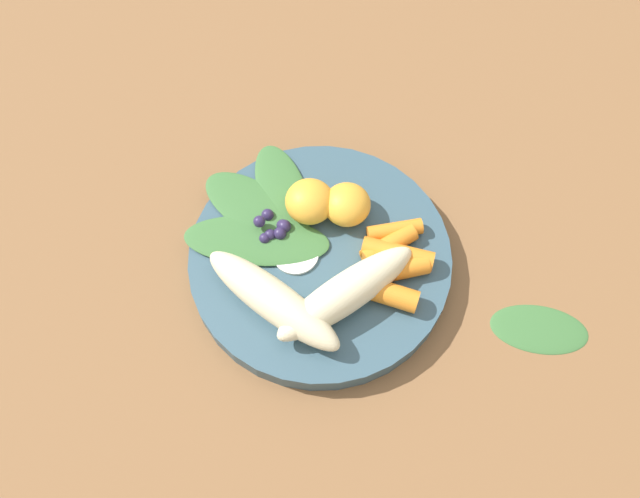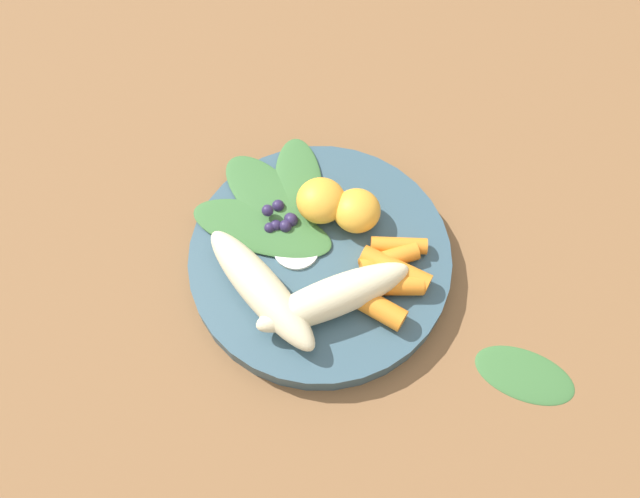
% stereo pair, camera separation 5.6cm
% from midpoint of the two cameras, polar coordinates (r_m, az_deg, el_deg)
% --- Properties ---
extents(ground_plane, '(2.40, 2.40, 0.00)m').
position_cam_midpoint_polar(ground_plane, '(0.59, -2.71, -1.67)').
color(ground_plane, brown).
extents(bowl, '(0.23, 0.23, 0.02)m').
position_cam_midpoint_polar(bowl, '(0.58, -2.76, -1.21)').
color(bowl, '#385666').
rests_on(bowl, ground_plane).
extents(banana_peeled_left, '(0.14, 0.07, 0.03)m').
position_cam_midpoint_polar(banana_peeled_left, '(0.54, -0.65, -4.19)').
color(banana_peeled_left, beige).
rests_on(banana_peeled_left, bowl).
extents(banana_peeled_right, '(0.03, 0.14, 0.03)m').
position_cam_midpoint_polar(banana_peeled_right, '(0.54, -6.87, -5.01)').
color(banana_peeled_right, beige).
rests_on(banana_peeled_right, bowl).
extents(orange_segment_near, '(0.04, 0.04, 0.03)m').
position_cam_midpoint_polar(orange_segment_near, '(0.58, -3.69, 3.95)').
color(orange_segment_near, '#F4A833').
rests_on(orange_segment_near, bowl).
extents(orange_segment_far, '(0.04, 0.04, 0.03)m').
position_cam_midpoint_polar(orange_segment_far, '(0.58, -0.38, 3.69)').
color(orange_segment_far, '#F4A833').
rests_on(orange_segment_far, bowl).
extents(carrot_front, '(0.04, 0.07, 0.02)m').
position_cam_midpoint_polar(carrot_front, '(0.55, 2.83, -3.70)').
color(carrot_front, orange).
rests_on(carrot_front, bowl).
extents(carrot_mid_left, '(0.05, 0.05, 0.02)m').
position_cam_midpoint_polar(carrot_mid_left, '(0.56, 4.24, -2.07)').
color(carrot_mid_left, orange).
rests_on(carrot_mid_left, bowl).
extents(carrot_mid_right, '(0.04, 0.06, 0.02)m').
position_cam_midpoint_polar(carrot_mid_right, '(0.56, 4.05, -0.75)').
color(carrot_mid_right, orange).
rests_on(carrot_mid_right, bowl).
extents(carrot_rear, '(0.05, 0.03, 0.02)m').
position_cam_midpoint_polar(carrot_rear, '(0.57, 3.31, 0.07)').
color(carrot_rear, orange).
rests_on(carrot_rear, bowl).
extents(carrot_small, '(0.05, 0.04, 0.01)m').
position_cam_midpoint_polar(carrot_small, '(0.57, 3.86, 1.39)').
color(carrot_small, orange).
rests_on(carrot_small, bowl).
extents(blueberry_pile, '(0.04, 0.03, 0.02)m').
position_cam_midpoint_polar(blueberry_pile, '(0.58, -6.89, 1.62)').
color(blueberry_pile, '#2D234C').
rests_on(blueberry_pile, bowl).
extents(coconut_shred_patch, '(0.04, 0.04, 0.00)m').
position_cam_midpoint_polar(coconut_shred_patch, '(0.57, -4.98, -0.67)').
color(coconut_shred_patch, white).
rests_on(coconut_shred_patch, bowl).
extents(kale_leaf_left, '(0.10, 0.11, 0.00)m').
position_cam_midpoint_polar(kale_leaf_left, '(0.60, -6.01, 4.84)').
color(kale_leaf_left, '#3D7038').
rests_on(kale_leaf_left, bowl).
extents(kale_leaf_right, '(0.05, 0.11, 0.00)m').
position_cam_midpoint_polar(kale_leaf_right, '(0.60, -8.70, 3.21)').
color(kale_leaf_right, '#3D7038').
rests_on(kale_leaf_right, bowl).
extents(kale_leaf_rear, '(0.11, 0.14, 0.00)m').
position_cam_midpoint_polar(kale_leaf_rear, '(0.58, -8.39, 0.50)').
color(kale_leaf_rear, '#3D7038').
rests_on(kale_leaf_rear, bowl).
extents(kale_leaf_stray, '(0.08, 0.10, 0.01)m').
position_cam_midpoint_polar(kale_leaf_stray, '(0.59, 16.29, -7.04)').
color(kale_leaf_stray, '#3D7038').
rests_on(kale_leaf_stray, ground_plane).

